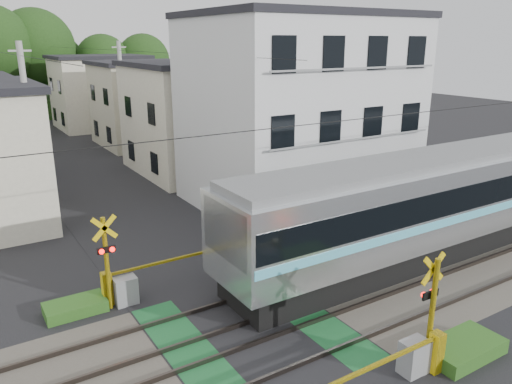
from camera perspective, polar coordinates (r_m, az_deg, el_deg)
ground at (r=14.77m, az=-0.35°, el=-15.91°), size 120.00×120.00×0.00m
track_bed at (r=14.75m, az=-0.35°, el=-15.79°), size 120.00×120.00×0.14m
crossing_signal_near at (r=13.56m, az=18.13°, el=-16.58°), size 4.74×0.65×3.09m
crossing_signal_far at (r=16.46m, az=-15.09°, el=-10.03°), size 4.74×0.65×3.09m
apartment_block at (r=25.28m, az=4.76°, el=9.25°), size 10.20×8.36×9.30m
houses_row at (r=37.41m, az=-21.64°, el=8.45°), size 22.07×31.35×6.80m
catenary at (r=16.96m, az=17.08°, el=1.43°), size 60.00×5.04×7.00m
utility_poles at (r=34.23m, az=-22.98°, el=9.03°), size 7.90×42.00×8.00m
pedestrian at (r=45.97m, az=-22.82°, el=6.54°), size 0.59×0.43×1.50m
weed_patches at (r=15.47m, az=5.53°, el=-13.54°), size 10.25×8.80×0.40m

